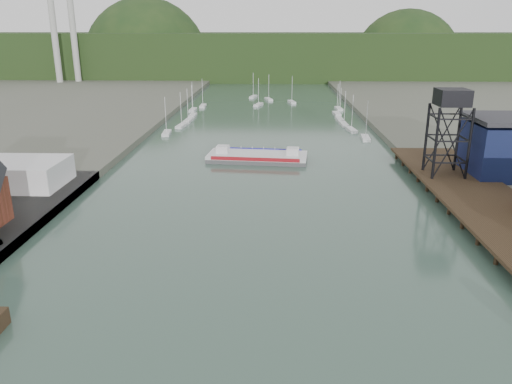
{
  "coord_description": "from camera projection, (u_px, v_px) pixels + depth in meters",
  "views": [
    {
      "loc": [
        2.47,
        -34.31,
        28.48
      ],
      "look_at": [
        -0.06,
        40.25,
        4.0
      ],
      "focal_mm": 35.0,
      "sensor_mm": 36.0,
      "label": 1
    }
  ],
  "objects": [
    {
      "name": "east_pier",
      "position": [
        480.0,
        197.0,
        82.49
      ],
      "size": [
        14.0,
        70.0,
        2.45
      ],
      "color": "black",
      "rests_on": "ground"
    },
    {
      "name": "white_shed",
      "position": [
        13.0,
        173.0,
        89.23
      ],
      "size": [
        18.0,
        12.0,
        4.5
      ],
      "primitive_type": "cube",
      "color": "silver",
      "rests_on": "west_quay"
    },
    {
      "name": "lift_tower",
      "position": [
        452.0,
        103.0,
        90.61
      ],
      "size": [
        6.5,
        6.5,
        16.0
      ],
      "color": "black",
      "rests_on": "east_pier"
    },
    {
      "name": "marina_sailboats",
      "position": [
        266.0,
        114.0,
        172.91
      ],
      "size": [
        57.71,
        92.65,
        0.9
      ],
      "color": "silver",
      "rests_on": "ground"
    },
    {
      "name": "smokestacks",
      "position": [
        63.0,
        26.0,
        256.38
      ],
      "size": [
        11.2,
        8.2,
        60.0
      ],
      "color": "#ACADA7",
      "rests_on": "ground"
    },
    {
      "name": "distant_hills",
      "position": [
        264.0,
        58.0,
        324.6
      ],
      "size": [
        500.0,
        120.0,
        80.0
      ],
      "color": "#193216",
      "rests_on": "ground"
    },
    {
      "name": "chain_ferry",
      "position": [
        257.0,
        157.0,
        112.86
      ],
      "size": [
        22.96,
        10.98,
        3.2
      ],
      "rotation": [
        0.0,
        0.0,
        -0.1
      ],
      "color": "#4B4B4E",
      "rests_on": "ground"
    }
  ]
}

